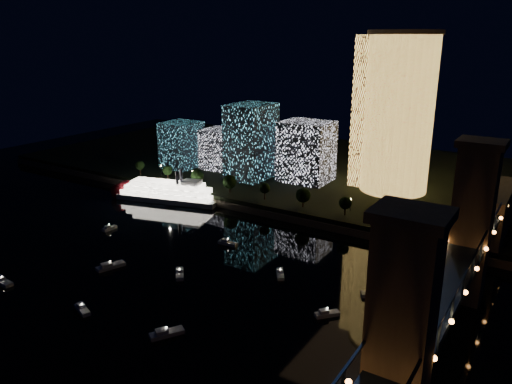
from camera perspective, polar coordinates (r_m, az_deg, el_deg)
ground at (r=153.20m, az=-6.87°, el=-13.29°), size 520.00×520.00×0.00m
far_bank at (r=284.49m, az=13.83°, el=1.51°), size 420.00×160.00×5.00m
seawall at (r=215.62m, az=6.98°, el=-3.48°), size 420.00×6.00×3.00m
tower_cylindrical at (r=248.62m, az=16.01°, el=8.65°), size 34.00×34.00×75.63m
tower_rectangular at (r=258.11m, az=14.19°, el=8.83°), size 23.13×23.13×73.58m
midrise_blocks at (r=271.74m, az=-0.81°, el=5.26°), size 96.19×33.62×39.31m
truss_bridge at (r=122.96m, az=19.06°, el=-13.73°), size 13.00×266.00×50.00m
riverboat at (r=250.40m, az=-10.51°, el=0.00°), size 56.60×24.51×16.75m
motorboats at (r=165.53m, az=-6.68°, el=-10.47°), size 128.80×69.07×2.78m
esplanade_trees at (r=229.60m, az=1.69°, el=0.31°), size 165.42×6.89×8.95m
street_lamps at (r=238.49m, az=0.94°, el=0.61°), size 132.70×0.70×5.65m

